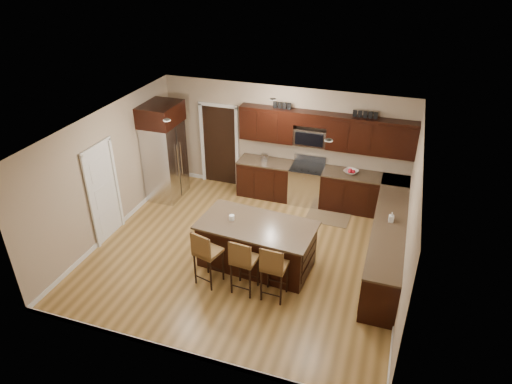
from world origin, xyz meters
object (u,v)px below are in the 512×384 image
(refrigerator, at_px, (164,151))
(range, at_px, (306,184))
(island, at_px, (257,246))
(stool_mid, at_px, (243,260))
(stool_right, at_px, (273,267))
(stool_left, at_px, (206,252))

(refrigerator, bearing_deg, range, 13.47)
(island, relative_size, refrigerator, 0.97)
(stool_mid, height_order, refrigerator, refrigerator)
(stool_right, bearing_deg, range, 96.14)
(range, distance_m, stool_mid, 3.56)
(stool_mid, relative_size, refrigerator, 0.48)
(stool_mid, height_order, stool_right, stool_mid)
(range, relative_size, stool_mid, 0.98)
(island, xyz_separation_m, stool_right, (0.58, -0.85, 0.27))
(range, xyz_separation_m, stool_left, (-1.03, -3.54, 0.24))
(range, distance_m, island, 2.72)
(range, height_order, refrigerator, refrigerator)
(stool_mid, bearing_deg, stool_right, 4.48)
(stool_right, distance_m, refrigerator, 4.50)
(range, bearing_deg, stool_left, -106.30)
(stool_mid, xyz_separation_m, refrigerator, (-2.97, 2.75, 0.50))
(stool_left, relative_size, refrigerator, 0.48)
(stool_left, bearing_deg, range, 88.37)
(range, xyz_separation_m, stool_mid, (-0.33, -3.54, 0.23))
(stool_left, distance_m, stool_right, 1.26)
(island, distance_m, stool_right, 1.06)
(island, bearing_deg, stool_right, -51.00)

